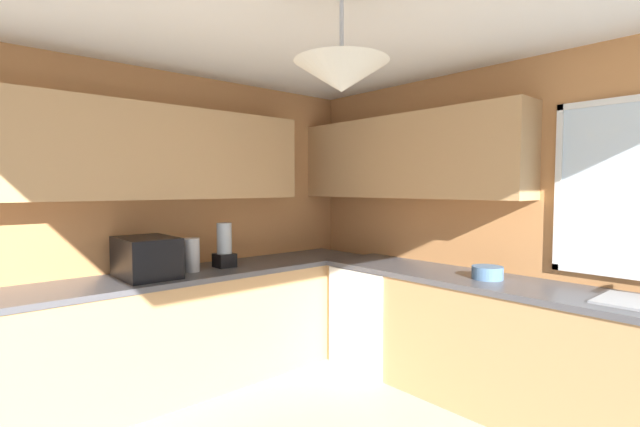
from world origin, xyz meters
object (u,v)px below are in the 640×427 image
at_px(dishwasher, 377,315).
at_px(kettle, 192,255).
at_px(microwave, 146,257).
at_px(bowl, 487,273).
at_px(blender_appliance, 224,247).

relative_size(dishwasher, kettle, 3.27).
relative_size(microwave, kettle, 1.85).
bearing_deg(kettle, dishwasher, 65.70).
distance_m(dishwasher, bowl, 1.12).
bearing_deg(microwave, kettle, 86.62).
relative_size(dishwasher, blender_appliance, 2.36).
distance_m(microwave, kettle, 0.34).
bearing_deg(blender_appliance, bowl, 34.92).
height_order(microwave, bowl, microwave).
bearing_deg(bowl, kettle, -138.50).
distance_m(dishwasher, microwave, 1.97).
xyz_separation_m(microwave, blender_appliance, (0.00, 0.63, 0.02)).
xyz_separation_m(microwave, kettle, (0.02, 0.34, -0.02)).
relative_size(microwave, blender_appliance, 1.33).
height_order(dishwasher, bowl, bowl).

